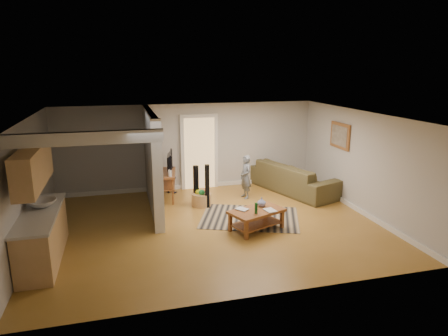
{
  "coord_description": "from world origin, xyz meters",
  "views": [
    {
      "loc": [
        -1.91,
        -8.3,
        3.54
      ],
      "look_at": [
        0.51,
        0.9,
        1.1
      ],
      "focal_mm": 32.0,
      "sensor_mm": 36.0,
      "label": 1
    }
  ],
  "objects_px": {
    "sofa": "(293,191)",
    "speaker_left": "(207,186)",
    "toy_basket": "(201,199)",
    "toddler": "(171,192)",
    "coffee_table": "(257,214)",
    "child": "(245,198)",
    "tv_console": "(168,175)",
    "speaker_right": "(196,185)"
  },
  "relations": [
    {
      "from": "tv_console",
      "to": "speaker_left",
      "type": "height_order",
      "value": "speaker_left"
    },
    {
      "from": "tv_console",
      "to": "toy_basket",
      "type": "xyz_separation_m",
      "value": [
        0.77,
        -0.79,
        -0.49
      ]
    },
    {
      "from": "tv_console",
      "to": "coffee_table",
      "type": "bearing_deg",
      "value": -49.69
    },
    {
      "from": "sofa",
      "to": "toddler",
      "type": "relative_size",
      "value": 3.52
    },
    {
      "from": "tv_console",
      "to": "child",
      "type": "distance_m",
      "value": 2.23
    },
    {
      "from": "sofa",
      "to": "child",
      "type": "relative_size",
      "value": 2.34
    },
    {
      "from": "toy_basket",
      "to": "child",
      "type": "xyz_separation_m",
      "value": [
        1.31,
        0.32,
        -0.19
      ]
    },
    {
      "from": "coffee_table",
      "to": "speaker_left",
      "type": "xyz_separation_m",
      "value": [
        -0.76,
        1.67,
        0.21
      ]
    },
    {
      "from": "tv_console",
      "to": "child",
      "type": "bearing_deg",
      "value": -4.34
    },
    {
      "from": "speaker_left",
      "to": "tv_console",
      "type": "bearing_deg",
      "value": 142.18
    },
    {
      "from": "sofa",
      "to": "speaker_right",
      "type": "height_order",
      "value": "speaker_right"
    },
    {
      "from": "toy_basket",
      "to": "toddler",
      "type": "xyz_separation_m",
      "value": [
        -0.63,
        1.32,
        -0.19
      ]
    },
    {
      "from": "toy_basket",
      "to": "toddler",
      "type": "height_order",
      "value": "toy_basket"
    },
    {
      "from": "toy_basket",
      "to": "child",
      "type": "distance_m",
      "value": 1.36
    },
    {
      "from": "coffee_table",
      "to": "child",
      "type": "height_order",
      "value": "coffee_table"
    },
    {
      "from": "sofa",
      "to": "speaker_left",
      "type": "bearing_deg",
      "value": 85.75
    },
    {
      "from": "child",
      "to": "toddler",
      "type": "height_order",
      "value": "child"
    },
    {
      "from": "tv_console",
      "to": "speaker_left",
      "type": "relative_size",
      "value": 1.09
    },
    {
      "from": "sofa",
      "to": "coffee_table",
      "type": "height_order",
      "value": "coffee_table"
    },
    {
      "from": "child",
      "to": "toddler",
      "type": "distance_m",
      "value": 2.17
    },
    {
      "from": "coffee_table",
      "to": "speaker_right",
      "type": "xyz_separation_m",
      "value": [
        -0.99,
        1.95,
        0.17
      ]
    },
    {
      "from": "tv_console",
      "to": "speaker_left",
      "type": "bearing_deg",
      "value": -39.42
    },
    {
      "from": "speaker_left",
      "to": "speaker_right",
      "type": "bearing_deg",
      "value": 139.33
    },
    {
      "from": "sofa",
      "to": "speaker_right",
      "type": "xyz_separation_m",
      "value": [
        -2.95,
        -0.44,
        0.53
      ]
    },
    {
      "from": "speaker_left",
      "to": "speaker_right",
      "type": "height_order",
      "value": "speaker_left"
    },
    {
      "from": "speaker_left",
      "to": "toy_basket",
      "type": "xyz_separation_m",
      "value": [
        -0.12,
        0.18,
        -0.38
      ]
    },
    {
      "from": "sofa",
      "to": "tv_console",
      "type": "relative_size",
      "value": 2.26
    },
    {
      "from": "tv_console",
      "to": "toy_basket",
      "type": "distance_m",
      "value": 1.21
    },
    {
      "from": "coffee_table",
      "to": "speaker_right",
      "type": "bearing_deg",
      "value": 116.91
    },
    {
      "from": "coffee_table",
      "to": "toddler",
      "type": "xyz_separation_m",
      "value": [
        -1.5,
        3.17,
        -0.36
      ]
    },
    {
      "from": "sofa",
      "to": "speaker_right",
      "type": "distance_m",
      "value": 3.03
    },
    {
      "from": "sofa",
      "to": "coffee_table",
      "type": "relative_size",
      "value": 2.07
    },
    {
      "from": "sofa",
      "to": "coffee_table",
      "type": "distance_m",
      "value": 3.11
    },
    {
      "from": "coffee_table",
      "to": "child",
      "type": "distance_m",
      "value": 2.25
    },
    {
      "from": "toddler",
      "to": "tv_console",
      "type": "bearing_deg",
      "value": 110.54
    },
    {
      "from": "sofa",
      "to": "toddler",
      "type": "distance_m",
      "value": 3.55
    },
    {
      "from": "coffee_table",
      "to": "toy_basket",
      "type": "bearing_deg",
      "value": 115.29
    },
    {
      "from": "speaker_right",
      "to": "speaker_left",
      "type": "bearing_deg",
      "value": -68.68
    },
    {
      "from": "coffee_table",
      "to": "toy_basket",
      "type": "distance_m",
      "value": 2.06
    },
    {
      "from": "sofa",
      "to": "speaker_left",
      "type": "relative_size",
      "value": 2.46
    },
    {
      "from": "coffee_table",
      "to": "sofa",
      "type": "bearing_deg",
      "value": 50.69
    },
    {
      "from": "speaker_left",
      "to": "speaker_right",
      "type": "xyz_separation_m",
      "value": [
        -0.23,
        0.29,
        -0.04
      ]
    }
  ]
}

